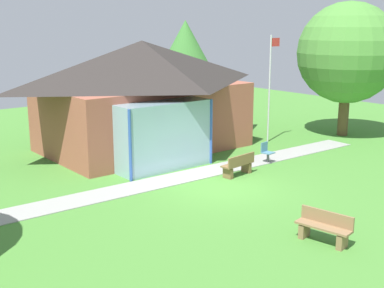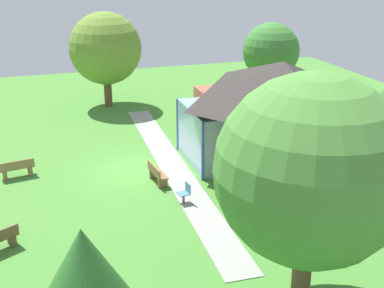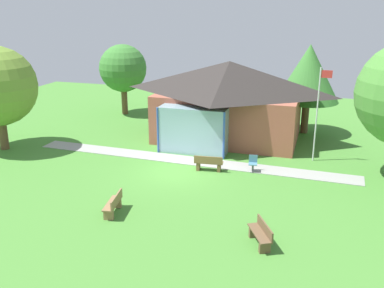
{
  "view_description": "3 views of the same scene",
  "coord_description": "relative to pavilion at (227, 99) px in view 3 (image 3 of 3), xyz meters",
  "views": [
    {
      "loc": [
        -11.73,
        -12.79,
        5.72
      ],
      "look_at": [
        -0.52,
        1.03,
        1.48
      ],
      "focal_mm": 47.61,
      "sensor_mm": 36.0,
      "label": 1
    },
    {
      "loc": [
        21.28,
        -4.06,
        9.49
      ],
      "look_at": [
        0.27,
        2.67,
        1.16
      ],
      "focal_mm": 47.41,
      "sensor_mm": 36.0,
      "label": 2
    },
    {
      "loc": [
        6.92,
        -19.82,
        8.35
      ],
      "look_at": [
        0.45,
        1.09,
        1.24
      ],
      "focal_mm": 40.6,
      "sensor_mm": 36.0,
      "label": 3
    }
  ],
  "objects": [
    {
      "name": "ground_plane",
      "position": [
        -1.11,
        -6.54,
        -2.59
      ],
      "size": [
        44.0,
        44.0,
        0.0
      ],
      "primitive_type": "plane",
      "color": "#478433"
    },
    {
      "name": "pavilion",
      "position": [
        0.0,
        0.0,
        0.0
      ],
      "size": [
        9.73,
        7.42,
        4.96
      ],
      "color": "#A35642",
      "rests_on": "ground_plane"
    },
    {
      "name": "footpath",
      "position": [
        -1.11,
        -4.72,
        -2.57
      ],
      "size": [
        18.48,
        1.88,
        0.03
      ],
      "primitive_type": "cube",
      "rotation": [
        0.0,
        0.0,
        -0.03
      ],
      "color": "#999993",
      "rests_on": "ground_plane"
    },
    {
      "name": "flagpole",
      "position": [
        5.57,
        -2.63,
        0.29
      ],
      "size": [
        0.64,
        0.08,
        5.19
      ],
      "color": "silver",
      "rests_on": "ground_plane"
    },
    {
      "name": "bench_front_right",
      "position": [
        4.09,
        -12.36,
        -2.19
      ],
      "size": [
        1.1,
        1.53,
        0.84
      ],
      "rotation": [
        0.0,
        0.0,
        2.06
      ],
      "color": "brown",
      "rests_on": "ground_plane"
    },
    {
      "name": "bench_front_center",
      "position": [
        -2.13,
        -11.72,
        -2.19
      ],
      "size": [
        0.69,
        1.55,
        0.84
      ],
      "rotation": [
        0.0,
        0.0,
        1.75
      ],
      "color": "olive",
      "rests_on": "ground_plane"
    },
    {
      "name": "bench_rear_near_path",
      "position": [
        0.38,
        -5.87,
        -2.19
      ],
      "size": [
        1.54,
        0.6,
        0.84
      ],
      "rotation": [
        0.0,
        0.0,
        0.11
      ],
      "color": "brown",
      "rests_on": "ground_plane"
    },
    {
      "name": "patio_chair_lawn_spare",
      "position": [
        2.61,
        -5.27,
        -2.17
      ],
      "size": [
        0.5,
        0.5,
        0.86
      ],
      "rotation": [
        0.0,
        0.0,
        3.28
      ],
      "color": "teal",
      "rests_on": "ground_plane"
    },
    {
      "name": "tree_behind_pavilion_right",
      "position": [
        4.72,
        2.88,
        1.42
      ],
      "size": [
        4.12,
        4.12,
        5.89
      ],
      "color": "brown",
      "rests_on": "ground_plane"
    },
    {
      "name": "tree_behind_pavilion_left",
      "position": [
        -9.18,
        4.12,
        0.99
      ],
      "size": [
        3.64,
        3.64,
        5.42
      ],
      "color": "brown",
      "rests_on": "ground_plane"
    }
  ]
}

